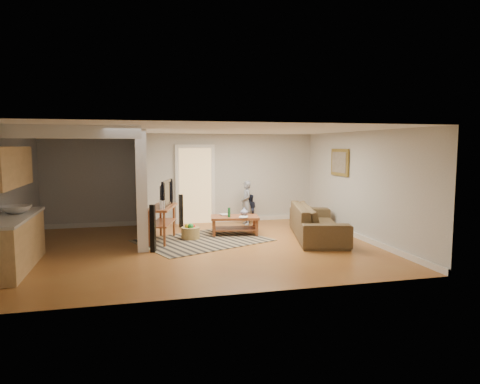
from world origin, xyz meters
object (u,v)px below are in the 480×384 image
sofa (317,238)px  tv_console (163,209)px  toy_basket (191,232)px  child (246,225)px  speaker_right (181,211)px  coffee_table (235,220)px  speaker_left (153,228)px  toddler (250,222)px

sofa → tv_console: size_ratio=1.94×
sofa → toy_basket: size_ratio=6.20×
child → speaker_right: bearing=-95.3°
coffee_table → sofa: bearing=-25.3°
tv_console → speaker_right: bearing=86.0°
speaker_left → toddler: speaker_left is taller
sofa → child: child is taller
tv_console → speaker_right: size_ratio=1.54×
speaker_right → toy_basket: (0.06, -1.53, -0.28)m
tv_console → speaker_right: tv_console is taller
tv_console → speaker_left: bearing=-89.6°
coffee_table → child: (0.59, 1.20, -0.35)m
toddler → tv_console: bearing=51.8°
speaker_left → toddler: (2.82, 2.86, -0.49)m
tv_console → toddler: tv_console is taller
sofa → coffee_table: bearing=79.1°
coffee_table → child: 1.39m
speaker_right → coffee_table: bearing=-67.3°
speaker_left → toddler: bearing=68.3°
coffee_table → tv_console: 1.85m
sofa → coffee_table: coffee_table is taller
speaker_right → toddler: size_ratio=1.11×
sofa → toddler: (-1.00, 2.38, 0.00)m
toy_basket → speaker_left: bearing=-130.5°
sofa → toddler: toddler is taller
sofa → coffee_table: size_ratio=2.11×
child → sofa: bearing=26.7°
toy_basket → child: size_ratio=0.35×
speaker_right → toy_basket: speaker_right is taller
sofa → child: size_ratio=2.18×
toy_basket → toddler: bearing=43.2°
speaker_left → child: (2.62, 2.53, -0.49)m
child → tv_console: bearing=-60.1°
speaker_left → sofa: bearing=30.0°
speaker_right → child: (1.79, -0.05, -0.44)m
speaker_left → coffee_table: bearing=55.9°
speaker_left → tv_console: bearing=97.7°
sofa → speaker_right: bearing=69.3°
toddler → child: bearing=74.7°
tv_console → toy_basket: bearing=23.8°
toddler → speaker_left: bearing=60.6°
coffee_table → tv_console: size_ratio=0.92×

